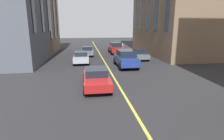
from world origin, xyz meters
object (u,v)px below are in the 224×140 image
Objects in this scene: car_blue_parked_a at (126,58)px; car_grey_parked_b at (139,54)px; car_white_far at (117,44)px; car_red_oncoming at (116,48)px; car_red_near at (96,78)px; car_grey_mid at (87,51)px; car_silver_trailing at (81,57)px.

car_blue_parked_a is 1.21× the size of car_grey_parked_b.
car_white_far is 16.78m from car_grey_parked_b.
car_red_oncoming reaches higher than car_grey_parked_b.
car_red_oncoming is 17.60m from car_red_near.
car_red_oncoming is 5.12m from car_grey_mid.
car_red_oncoming is 10.64m from car_blue_parked_a.
car_silver_trailing is 1.13× the size of car_grey_mid.
car_white_far is (10.41, -2.19, -0.27)m from car_red_oncoming.
car_grey_mid is at bearing -8.32° from car_silver_trailing.
car_red_oncoming is at bearing -14.43° from car_red_near.
car_silver_trailing is at bearing 98.11° from car_grey_parked_b.
car_grey_parked_b is at bearing -161.01° from car_red_oncoming.
car_silver_trailing is (9.55, 1.26, 0.00)m from car_red_near.
car_red_near is 9.64m from car_silver_trailing.
car_red_near and car_white_far have the same top height.
car_red_oncoming reaches higher than car_red_near.
car_red_near is at bearing 165.57° from car_red_oncoming.
car_grey_mid reaches higher than car_silver_trailing.
car_grey_mid is (5.74, -0.84, -0.00)m from car_silver_trailing.
car_red_oncoming is 1.07× the size of car_silver_trailing.
car_silver_trailing is 5.80m from car_grey_mid.
car_white_far is at bearing 0.00° from car_grey_parked_b.
car_grey_mid is (-1.75, 4.80, -0.27)m from car_red_oncoming.
car_white_far is (27.45, -6.58, 0.00)m from car_red_near.
car_red_near and car_silver_trailing have the same top height.
car_white_far is at bearing -13.47° from car_red_near.
car_silver_trailing is at bearing 143.00° from car_red_oncoming.
car_blue_parked_a is (6.43, -3.68, 0.27)m from car_red_near.
car_grey_parked_b reaches higher than car_red_near.
car_red_near is 1.13× the size of car_grey_parked_b.
car_red_near is 28.23m from car_white_far.
car_red_near is (-17.04, 4.38, -0.27)m from car_red_oncoming.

